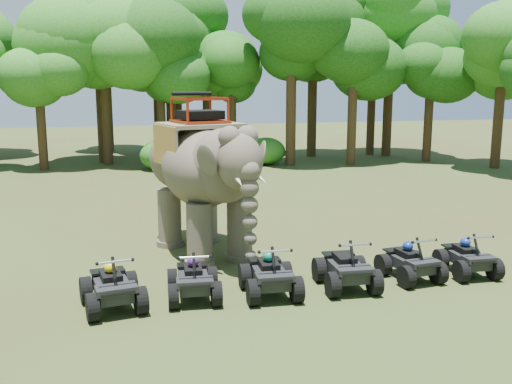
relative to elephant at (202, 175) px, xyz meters
The scene contains 25 objects.
ground 3.43m from the elephant, 59.54° to the right, with size 110.00×110.00×0.00m, color #47381E.
elephant is the anchor object (origin of this frame).
atv_0 4.77m from the elephant, 125.36° to the right, with size 1.23×1.68×1.25m, color black, non-canonical shape.
atv_1 4.02m from the elephant, 102.87° to the right, with size 1.16×1.58×1.17m, color black, non-canonical shape.
atv_2 4.20m from the elephant, 76.21° to the right, with size 1.23×1.68×1.25m, color black, non-canonical shape.
atv_3 4.97m from the elephant, 53.32° to the right, with size 1.24×1.70×1.26m, color black, non-canonical shape.
atv_4 6.08m from the elephant, 38.04° to the right, with size 1.14×1.56×1.15m, color black, non-canonical shape.
atv_5 7.37m from the elephant, 30.43° to the right, with size 1.13×1.55×1.15m, color black, non-canonical shape.
tree_0 19.81m from the elephant, 86.20° to the left, with size 6.43×6.43×9.19m, color #195114, non-canonical shape.
tree_1 20.04m from the elephant, 75.30° to the left, with size 4.86×4.86×6.95m, color #195114, non-canonical shape.
tree_2 18.62m from the elephant, 64.16° to the left, with size 6.93×6.93×9.90m, color #195114, non-canonical shape.
tree_3 19.68m from the elephant, 53.72° to the left, with size 5.69×5.69×8.13m, color #195114, non-canonical shape.
tree_4 23.44m from the elephant, 43.68° to the left, with size 5.47×5.47×7.82m, color #195114, non-canonical shape.
tree_5 23.00m from the elephant, 33.12° to the left, with size 6.00×6.00×8.57m, color #195114, non-canonical shape.
tree_31 19.29m from the elephant, 108.45° to the left, with size 4.78×4.78×6.83m, color #195114, non-canonical shape.
tree_32 20.11m from the elephant, 97.35° to the left, with size 6.68×6.68×9.54m, color #195114, non-canonical shape.
tree_34 19.04m from the elephant, 88.06° to the left, with size 5.02×5.02×7.18m, color #195114, non-canonical shape.
tree_36 27.12m from the elephant, 95.05° to the left, with size 5.86×5.86×8.37m, color #195114, non-canonical shape.
tree_37 23.35m from the elephant, 62.23° to the left, with size 7.45×7.45×10.65m, color #195114, non-canonical shape.
tree_38 24.93m from the elephant, 87.81° to the left, with size 6.26×6.26×8.94m, color #195114, non-canonical shape.
tree_40 21.57m from the elephant, 79.88° to the left, with size 5.27×5.27×7.53m, color #195114, non-canonical shape.
tree_43 22.88m from the elephant, 84.81° to the left, with size 7.21×7.21×10.30m, color #195114, non-canonical shape.
tree_44 25.27m from the elephant, 53.48° to the left, with size 5.71×5.71×8.15m, color #195114, non-canonical shape.
tree_45 25.17m from the elephant, 50.86° to the left, with size 7.31×7.31×10.44m, color #195114, non-canonical shape.
tree_46 21.05m from the elephant, 97.77° to the left, with size 6.95×6.95×9.93m, color #195114, non-canonical shape.
Camera 1 is at (-3.84, -13.53, 4.78)m, focal length 40.00 mm.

